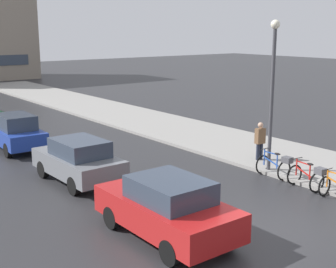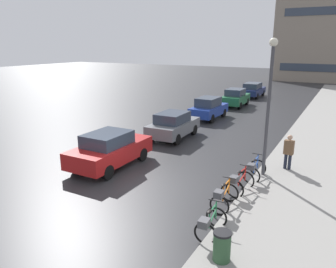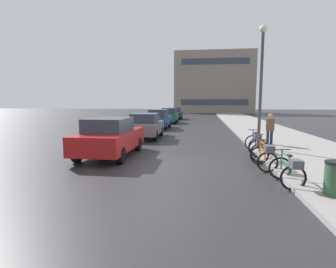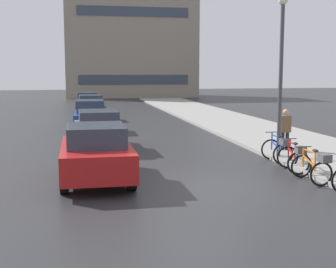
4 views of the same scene
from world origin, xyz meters
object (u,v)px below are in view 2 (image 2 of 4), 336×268
object	(u,v)px
car_blue	(209,108)
bicycle_second	(223,197)
car_grey	(173,125)
pedestrian	(289,151)
bicycle_third	(239,182)
bicycle_farthest	(254,170)
car_red	(110,149)
streetlamp	(269,97)
car_green	(235,98)
trash_bin	(222,248)
bicycle_nearest	(209,224)
car_navy	(253,90)

from	to	relation	value
car_blue	bicycle_second	bearing A→B (deg)	-65.72
car_grey	pedestrian	world-z (taller)	pedestrian
bicycle_third	car_grey	bearing A→B (deg)	135.98
bicycle_third	car_grey	world-z (taller)	car_grey
pedestrian	car_blue	bearing A→B (deg)	130.76
bicycle_farthest	pedestrian	bearing A→B (deg)	59.00
bicycle_farthest	car_grey	size ratio (longest dim) A/B	0.34
car_red	streetlamp	bearing A→B (deg)	17.86
car_grey	car_green	size ratio (longest dim) A/B	1.02
car_green	streetlamp	size ratio (longest dim) A/B	0.68
car_red	bicycle_second	bearing A→B (deg)	-13.42
car_grey	bicycle_farthest	bearing A→B (deg)	-34.33
car_blue	bicycle_third	bearing A→B (deg)	-62.72
car_grey	pedestrian	bearing A→B (deg)	-18.58
car_grey	car_blue	world-z (taller)	car_blue
car_green	car_blue	bearing A→B (deg)	-91.57
bicycle_second	bicycle_third	bearing A→B (deg)	85.92
streetlamp	trash_bin	bearing A→B (deg)	-85.95
bicycle_farthest	car_blue	size ratio (longest dim) A/B	0.35
bicycle_nearest	car_green	distance (m)	21.70
bicycle_nearest	bicycle_second	distance (m)	1.83
car_grey	bicycle_second	bearing A→B (deg)	-50.98
bicycle_second	streetlamp	world-z (taller)	streetlamp
bicycle_third	car_red	world-z (taller)	car_red
bicycle_nearest	bicycle_farthest	world-z (taller)	bicycle_farthest
car_grey	trash_bin	size ratio (longest dim) A/B	4.15
car_blue	car_grey	bearing A→B (deg)	-88.61
pedestrian	bicycle_third	bearing A→B (deg)	-110.00
car_navy	bicycle_nearest	bearing A→B (deg)	-77.45
bicycle_second	bicycle_third	distance (m)	1.44
car_grey	streetlamp	bearing A→B (deg)	-29.43
streetlamp	bicycle_nearest	bearing A→B (deg)	-93.02
car_navy	car_red	bearing A→B (deg)	-90.60
bicycle_nearest	car_navy	bearing A→B (deg)	102.55
bicycle_second	car_blue	world-z (taller)	car_blue
bicycle_third	car_red	bearing A→B (deg)	179.94
car_blue	streetlamp	world-z (taller)	streetlamp
car_red	bicycle_nearest	bearing A→B (deg)	-27.41
bicycle_nearest	bicycle_third	xyz separation A→B (m)	(-0.13, 3.25, 0.02)
bicycle_third	car_blue	distance (m)	13.07
car_red	car_blue	size ratio (longest dim) A/B	1.09
bicycle_third	car_blue	world-z (taller)	car_blue
bicycle_farthest	trash_bin	distance (m)	5.82
car_green	car_grey	bearing A→B (deg)	-90.09
bicycle_farthest	car_grey	world-z (taller)	car_grey
bicycle_farthest	car_navy	world-z (taller)	car_navy
bicycle_second	pedestrian	distance (m)	4.92
car_grey	car_green	distance (m)	11.97
bicycle_farthest	trash_bin	size ratio (longest dim) A/B	1.41
car_red	car_navy	bearing A→B (deg)	89.40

